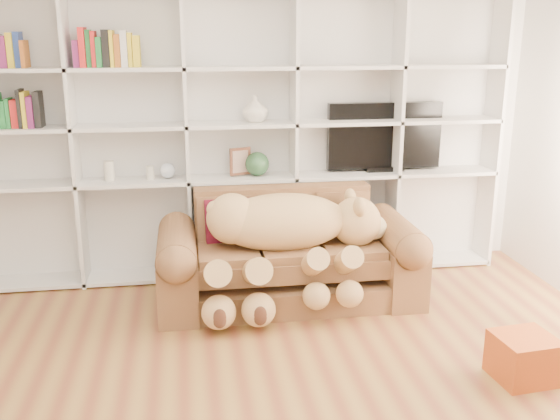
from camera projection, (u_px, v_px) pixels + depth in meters
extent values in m
cube|color=silver|center=(238.00, 115.00, 5.26)|extent=(5.00, 0.02, 2.70)
cube|color=silver|center=(239.00, 133.00, 5.27)|extent=(4.40, 0.03, 2.40)
cube|color=silver|center=(74.00, 140.00, 4.92)|extent=(0.03, 0.35, 2.40)
cube|color=silver|center=(187.00, 138.00, 5.05)|extent=(0.03, 0.35, 2.40)
cube|color=silver|center=(294.00, 135.00, 5.18)|extent=(0.03, 0.35, 2.40)
cube|color=silver|center=(395.00, 133.00, 5.31)|extent=(0.03, 0.35, 2.40)
cube|color=silver|center=(492.00, 130.00, 5.44)|extent=(0.03, 0.35, 2.40)
cube|color=silver|center=(243.00, 269.00, 5.44)|extent=(4.40, 0.35, 0.03)
cube|color=silver|center=(242.00, 178.00, 5.21)|extent=(4.40, 0.35, 0.03)
cube|color=silver|center=(241.00, 124.00, 5.09)|extent=(4.40, 0.35, 0.03)
cube|color=silver|center=(240.00, 68.00, 4.96)|extent=(4.40, 0.35, 0.03)
cube|color=brown|center=(289.00, 288.00, 4.87)|extent=(1.90, 0.77, 0.20)
cube|color=brown|center=(289.00, 253.00, 4.77)|extent=(1.41, 0.63, 0.27)
cube|color=brown|center=(282.00, 216.00, 5.06)|extent=(1.41, 0.18, 0.50)
cube|color=brown|center=(178.00, 276.00, 4.70)|extent=(0.29, 0.86, 0.50)
cube|color=brown|center=(394.00, 264.00, 4.95)|extent=(0.29, 0.86, 0.50)
cylinder|color=brown|center=(177.00, 245.00, 4.63)|extent=(0.29, 0.81, 0.29)
cylinder|color=brown|center=(396.00, 234.00, 4.88)|extent=(0.29, 0.81, 0.29)
ellipsoid|color=tan|center=(283.00, 222.00, 4.66)|extent=(1.00, 0.48, 0.43)
sphere|color=tan|center=(232.00, 219.00, 4.60)|extent=(0.38, 0.38, 0.38)
sphere|color=tan|center=(356.00, 222.00, 4.75)|extent=(0.38, 0.38, 0.38)
sphere|color=beige|center=(374.00, 227.00, 4.79)|extent=(0.19, 0.19, 0.19)
sphere|color=#412317|center=(384.00, 228.00, 4.80)|extent=(0.06, 0.06, 0.06)
ellipsoid|color=tan|center=(360.00, 207.00, 4.58)|extent=(0.09, 0.15, 0.15)
ellipsoid|color=tan|center=(350.00, 198.00, 4.84)|extent=(0.09, 0.15, 0.15)
sphere|color=tan|center=(215.00, 209.00, 4.56)|extent=(0.13, 0.13, 0.13)
cylinder|color=tan|center=(313.00, 264.00, 4.47)|extent=(0.16, 0.46, 0.34)
cylinder|color=tan|center=(345.00, 262.00, 4.51)|extent=(0.16, 0.46, 0.34)
cylinder|color=tan|center=(217.00, 274.00, 4.38)|extent=(0.19, 0.53, 0.39)
cylinder|color=tan|center=(256.00, 272.00, 4.42)|extent=(0.19, 0.53, 0.39)
sphere|color=tan|center=(317.00, 296.00, 4.38)|extent=(0.20, 0.20, 0.20)
sphere|color=tan|center=(350.00, 294.00, 4.42)|extent=(0.20, 0.20, 0.20)
sphere|color=tan|center=(219.00, 312.00, 4.30)|extent=(0.24, 0.24, 0.24)
sphere|color=tan|center=(258.00, 309.00, 4.34)|extent=(0.24, 0.24, 0.24)
cube|color=maroon|center=(228.00, 222.00, 4.83)|extent=(0.37, 0.22, 0.38)
cube|color=#B14817|center=(524.00, 358.00, 3.75)|extent=(0.37, 0.35, 0.28)
cube|color=black|center=(384.00, 136.00, 5.35)|extent=(0.99, 0.08, 0.57)
cube|color=black|center=(383.00, 168.00, 5.43)|extent=(0.33, 0.18, 0.04)
cube|color=#552D1D|center=(240.00, 161.00, 5.17)|extent=(0.18, 0.08, 0.23)
sphere|color=#2A522F|center=(257.00, 164.00, 5.20)|extent=(0.20, 0.20, 0.20)
cylinder|color=silver|center=(109.00, 171.00, 5.03)|extent=(0.09, 0.09, 0.16)
cylinder|color=silver|center=(150.00, 173.00, 5.08)|extent=(0.08, 0.08, 0.11)
sphere|color=silver|center=(168.00, 171.00, 5.10)|extent=(0.12, 0.12, 0.12)
imported|color=silver|center=(255.00, 109.00, 5.07)|extent=(0.21, 0.21, 0.22)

